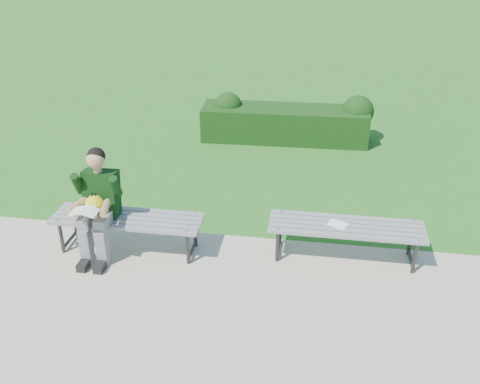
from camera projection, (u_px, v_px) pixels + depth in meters
ground at (245, 238)px, 6.84m from camera, size 80.00×80.00×0.00m
walkway at (219, 331)px, 5.30m from camera, size 30.00×3.50×0.02m
hedge at (288, 121)px, 9.66m from camera, size 3.07×0.83×0.85m
bench_left at (127, 221)px, 6.39m from camera, size 1.80×0.50×0.46m
bench_right at (346, 229)px, 6.23m from camera, size 1.80×0.50×0.46m
seated_boy at (98, 201)px, 6.22m from camera, size 0.56×0.76×1.31m
paper_sheet at (338, 224)px, 6.22m from camera, size 0.27×0.23×0.01m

